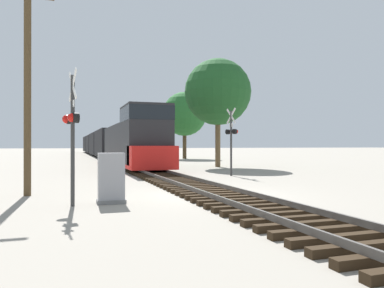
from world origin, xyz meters
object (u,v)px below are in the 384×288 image
object	(u,v)px
utility_pole	(27,83)
tree_mid_background	(185,114)
crossing_signal_far	(232,135)
relay_cabinet	(111,179)
tree_far_right	(218,92)
freight_train	(101,144)
crossing_signal_near	(72,125)

from	to	relation	value
utility_pole	tree_mid_background	xyz separation A→B (m)	(15.98, 32.63, 1.85)
crossing_signal_far	relay_cabinet	xyz separation A→B (m)	(-7.88, -8.39, -1.61)
tree_far_right	utility_pole	bearing A→B (deg)	-132.85
utility_pole	tree_far_right	size ratio (longest dim) A/B	0.87
tree_mid_background	relay_cabinet	bearing A→B (deg)	-110.66
freight_train	crossing_signal_near	distance (m)	48.61
crossing_signal_near	relay_cabinet	world-z (taller)	crossing_signal_near
tree_far_right	crossing_signal_near	bearing A→B (deg)	-124.37
freight_train	tree_mid_background	bearing A→B (deg)	-53.11
tree_far_right	crossing_signal_far	bearing A→B (deg)	-107.07
crossing_signal_far	freight_train	bearing A→B (deg)	-4.29
freight_train	crossing_signal_far	world-z (taller)	freight_train
crossing_signal_far	tree_far_right	distance (m)	9.65
crossing_signal_near	utility_pole	world-z (taller)	utility_pole
crossing_signal_far	tree_far_right	bearing A→B (deg)	-27.40
crossing_signal_far	utility_pole	world-z (taller)	utility_pole
relay_cabinet	freight_train	bearing A→B (deg)	85.64
utility_pole	tree_far_right	bearing A→B (deg)	47.15
relay_cabinet	tree_far_right	size ratio (longest dim) A/B	0.18
freight_train	tree_far_right	distance (m)	32.33
relay_cabinet	crossing_signal_near	bearing A→B (deg)	-171.28
crossing_signal_near	freight_train	bearing A→B (deg)	162.10
crossing_signal_far	relay_cabinet	size ratio (longest dim) A/B	2.55
tree_mid_background	utility_pole	bearing A→B (deg)	-116.09
relay_cabinet	tree_mid_background	xyz separation A→B (m)	(13.32, 35.33, 5.12)
relay_cabinet	tree_mid_background	bearing A→B (deg)	69.34
crossing_signal_far	relay_cabinet	world-z (taller)	crossing_signal_far
crossing_signal_near	tree_mid_background	xyz separation A→B (m)	(14.49, 35.51, 3.50)
freight_train	utility_pole	distance (m)	45.97
freight_train	crossing_signal_far	size ratio (longest dim) A/B	19.54
crossing_signal_far	utility_pole	distance (m)	12.09
freight_train	tree_far_right	world-z (taller)	tree_far_right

